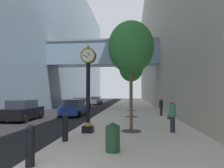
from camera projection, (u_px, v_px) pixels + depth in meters
name	position (u px, v px, depth m)	size (l,w,h in m)	color
ground_plane	(109.00, 108.00, 30.53)	(110.00, 110.00, 0.00)	black
sidewalk_right	(132.00, 106.00, 33.18)	(7.06, 80.00, 0.14)	beige
building_block_left	(41.00, 31.00, 35.29)	(24.54, 80.00, 26.73)	slate
building_block_right	(180.00, 23.00, 33.06)	(9.00, 80.00, 27.85)	#A89E89
street_clock	(88.00, 84.00, 10.76)	(0.84, 0.55, 4.71)	black
bollard_nearest	(30.00, 144.00, 5.72)	(0.27, 0.27, 1.19)	black
bollard_second	(65.00, 127.00, 8.75)	(0.27, 0.27, 1.19)	black
street_tree_near	(131.00, 48.00, 11.19)	(2.57, 2.57, 6.17)	#333335
street_tree_mid_near	(131.00, 68.00, 17.93)	(2.13, 2.13, 5.60)	#333335
street_tree_mid_far	(131.00, 73.00, 24.69)	(1.85, 1.85, 5.78)	#333335
trash_bin	(113.00, 136.00, 7.17)	(0.53, 0.53, 1.05)	#234C33
pedestrian_walking	(172.00, 115.00, 10.74)	(0.49, 0.52, 1.77)	#23232D
pedestrian_by_clock	(161.00, 106.00, 18.77)	(0.39, 0.39, 1.67)	#23232D
car_grey_near	(96.00, 101.00, 39.38)	(2.09, 4.22, 1.60)	slate
car_white_mid	(81.00, 103.00, 29.28)	(2.12, 4.20, 1.58)	silver
car_black_far	(23.00, 111.00, 16.31)	(2.13, 4.16, 1.70)	black
car_blue_trailing	(74.00, 108.00, 19.63)	(2.17, 4.25, 1.64)	navy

